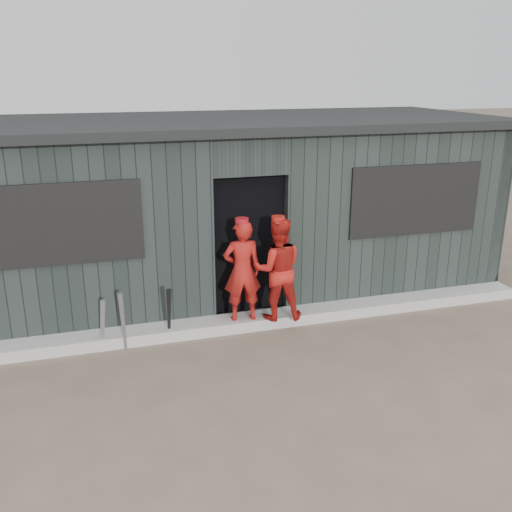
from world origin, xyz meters
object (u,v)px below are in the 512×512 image
object	(u,v)px
bat_left	(103,325)
dugout	(225,206)
player_grey_back	(254,266)
player_red_right	(277,269)
bat_right	(169,314)
player_red_left	(242,271)
bat_mid	(123,322)

from	to	relation	value
bat_left	dugout	bearing A→B (deg)	42.96
bat_left	player_grey_back	world-z (taller)	player_grey_back
player_grey_back	player_red_right	bearing A→B (deg)	90.35
bat_right	player_grey_back	size ratio (longest dim) A/B	0.60
bat_left	player_grey_back	bearing A→B (deg)	18.40
player_red_left	dugout	xyz separation A→B (m)	(0.19, 1.73, 0.46)
player_grey_back	dugout	distance (m)	1.31
bat_right	dugout	size ratio (longest dim) A/B	0.10
player_grey_back	dugout	xyz separation A→B (m)	(-0.14, 1.14, 0.62)
bat_mid	player_grey_back	world-z (taller)	player_grey_back
bat_right	dugout	world-z (taller)	dugout
player_red_left	dugout	bearing A→B (deg)	-91.94
bat_mid	player_grey_back	distance (m)	2.06
bat_left	bat_mid	world-z (taller)	bat_mid
bat_left	player_red_left	xyz separation A→B (m)	(1.79, 0.12, 0.48)
bat_left	bat_mid	distance (m)	0.25
bat_mid	player_red_right	bearing A→B (deg)	3.01
player_red_right	dugout	world-z (taller)	dugout
player_red_left	player_grey_back	xyz separation A→B (m)	(0.33, 0.58, -0.16)
bat_left	bat_right	xyz separation A→B (m)	(0.81, 0.01, 0.04)
bat_right	player_red_left	xyz separation A→B (m)	(0.98, 0.11, 0.44)
player_grey_back	dugout	world-z (taller)	dugout
bat_left	player_grey_back	distance (m)	2.26
player_red_right	player_grey_back	distance (m)	0.70
bat_right	player_grey_back	bearing A→B (deg)	27.85
bat_right	player_grey_back	xyz separation A→B (m)	(1.31, 0.69, 0.28)
player_red_left	player_red_right	bearing A→B (deg)	173.71
bat_right	dugout	distance (m)	2.36
bat_mid	player_grey_back	bearing A→B (deg)	22.38
player_red_left	player_grey_back	size ratio (longest dim) A/B	1.02
dugout	player_red_right	bearing A→B (deg)	-81.86
bat_left	bat_mid	size ratio (longest dim) A/B	0.90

